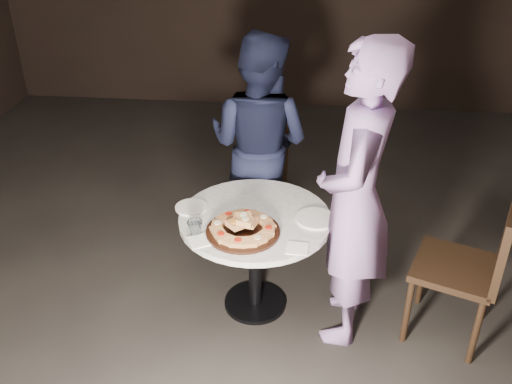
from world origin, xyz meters
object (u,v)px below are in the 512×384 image
table (255,234)px  chair_right (475,262)px  serving_board (243,231)px  chair_far (264,157)px  water_glass (195,228)px  diner_teal (356,200)px  focaccia_pile (243,226)px  diner_navy (259,144)px

table → chair_right: chair_right is taller
serving_board → chair_far: size_ratio=0.52×
serving_board → chair_right: 1.26m
water_glass → chair_far: (0.26, 1.35, -0.24)m
water_glass → table: bearing=34.0°
water_glass → diner_teal: bearing=6.0°
table → chair_right: size_ratio=1.10×
chair_right → table: bearing=-75.9°
table → focaccia_pile: bearing=-106.1°
table → focaccia_pile: (-0.05, -0.17, 0.16)m
table → diner_navy: diner_navy is taller
table → diner_teal: size_ratio=0.58×
focaccia_pile → diner_navy: diner_navy is taller
focaccia_pile → chair_right: 1.26m
table → water_glass: bearing=-146.0°
table → chair_far: size_ratio=1.30×
water_glass → diner_teal: diner_teal is taller
table → serving_board: (-0.05, -0.17, 0.13)m
chair_far → diner_navy: 0.53m
serving_board → water_glass: (-0.25, -0.03, 0.03)m
chair_right → diner_navy: 1.54m
serving_board → diner_teal: size_ratio=0.23×
water_glass → chair_far: bearing=79.1°
water_glass → diner_teal: size_ratio=0.05×
table → diner_navy: size_ratio=0.66×
serving_board → diner_teal: diner_teal is taller
serving_board → chair_far: 1.33m
serving_board → diner_teal: 0.62m
chair_right → serving_board: bearing=-67.8°
chair_far → chair_right: bearing=132.9°
focaccia_pile → diner_teal: (0.59, 0.05, 0.17)m
water_glass → focaccia_pile: bearing=7.8°
diner_navy → water_glass: bearing=96.0°
water_glass → chair_far: chair_far is taller
table → water_glass: size_ratio=12.09×
water_glass → chair_right: bearing=2.1°
table → water_glass: (-0.30, -0.21, 0.16)m
water_glass → diner_navy: bearing=74.4°
table → diner_teal: (0.54, -0.12, 0.33)m
table → serving_board: size_ratio=2.50×
serving_board → diner_teal: (0.59, 0.06, 0.20)m
water_glass → chair_right: (1.51, 0.05, -0.16)m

